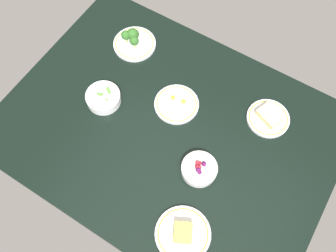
# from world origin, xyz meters

# --- Properties ---
(dining_table) EXTENTS (1.30, 0.97, 0.04)m
(dining_table) POSITION_xyz_m (0.00, 0.00, 0.02)
(dining_table) COLOR black
(dining_table) RESTS_ON ground
(plate_broccoli) EXTENTS (0.19, 0.19, 0.09)m
(plate_broccoli) POSITION_xyz_m (-0.35, 0.27, 0.07)
(plate_broccoli) COLOR silver
(plate_broccoli) RESTS_ON dining_table
(bowl_peas) EXTENTS (0.14, 0.14, 0.06)m
(bowl_peas) POSITION_xyz_m (-0.29, -0.03, 0.07)
(bowl_peas) COLOR silver
(bowl_peas) RESTS_ON dining_table
(plate_sandwich) EXTENTS (0.17, 0.17, 0.04)m
(plate_sandwich) POSITION_xyz_m (0.32, 0.25, 0.05)
(plate_sandwich) COLOR silver
(plate_sandwich) RESTS_ON dining_table
(plate_eggs) EXTENTS (0.18, 0.18, 0.05)m
(plate_eggs) POSITION_xyz_m (-0.03, 0.11, 0.05)
(plate_eggs) COLOR silver
(plate_eggs) RESTS_ON dining_table
(plate_cheese) EXTENTS (0.20, 0.20, 0.05)m
(plate_cheese) POSITION_xyz_m (0.26, -0.32, 0.05)
(plate_cheese) COLOR silver
(plate_cheese) RESTS_ON dining_table
(bowl_berries) EXTENTS (0.14, 0.14, 0.06)m
(bowl_berries) POSITION_xyz_m (0.19, -0.09, 0.06)
(bowl_berries) COLOR silver
(bowl_berries) RESTS_ON dining_table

